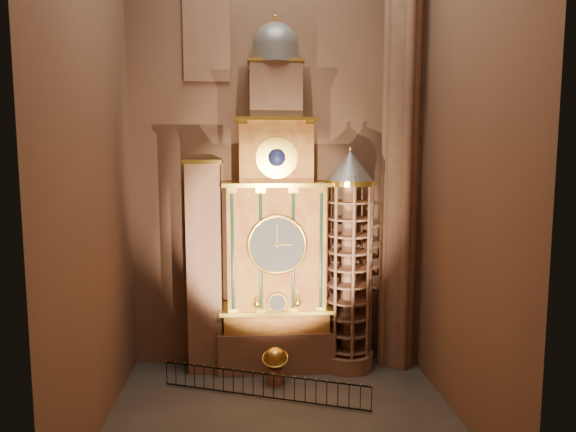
{
  "coord_description": "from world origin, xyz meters",
  "views": [
    {
      "loc": [
        -1.29,
        -19.29,
        10.42
      ],
      "look_at": [
        0.43,
        3.0,
        7.75
      ],
      "focal_mm": 32.0,
      "sensor_mm": 36.0,
      "label": 1
    }
  ],
  "objects": [
    {
      "name": "floor",
      "position": [
        0.0,
        0.0,
        0.0
      ],
      "size": [
        14.0,
        14.0,
        0.0
      ],
      "primitive_type": "plane",
      "color": "#383330",
      "rests_on": "ground"
    },
    {
      "name": "wall_left",
      "position": [
        -7.0,
        0.0,
        11.0
      ],
      "size": [
        0.0,
        22.0,
        22.0
      ],
      "primitive_type": "plane",
      "rotation": [
        1.57,
        0.0,
        1.57
      ],
      "color": "brown",
      "rests_on": "floor"
    },
    {
      "name": "celestial_globe",
      "position": [
        -0.15,
        3.05,
        1.05
      ],
      "size": [
        1.37,
        1.31,
        1.75
      ],
      "color": "#8C634C",
      "rests_on": "floor"
    },
    {
      "name": "gothic_pier",
      "position": [
        6.1,
        5.0,
        11.0
      ],
      "size": [
        2.04,
        2.04,
        22.0
      ],
      "color": "#8C634C",
      "rests_on": "floor"
    },
    {
      "name": "iron_railing",
      "position": [
        -0.73,
        1.69,
        0.59
      ],
      "size": [
        8.69,
        3.25,
        1.08
      ],
      "color": "black",
      "rests_on": "floor"
    },
    {
      "name": "wall_right",
      "position": [
        7.0,
        0.0,
        11.0
      ],
      "size": [
        0.0,
        22.0,
        22.0
      ],
      "primitive_type": "plane",
      "rotation": [
        1.57,
        0.0,
        -1.57
      ],
      "color": "brown",
      "rests_on": "floor"
    },
    {
      "name": "astronomical_clock",
      "position": [
        0.0,
        4.96,
        6.68
      ],
      "size": [
        5.6,
        2.41,
        16.7
      ],
      "color": "#8C634C",
      "rests_on": "floor"
    },
    {
      "name": "stained_glass_window",
      "position": [
        -3.2,
        5.92,
        16.5
      ],
      "size": [
        2.2,
        0.14,
        5.2
      ],
      "color": "navy",
      "rests_on": "wall_back"
    },
    {
      "name": "portrait_tower",
      "position": [
        -3.4,
        4.98,
        5.15
      ],
      "size": [
        1.8,
        1.6,
        10.2
      ],
      "color": "#8C634C",
      "rests_on": "floor"
    },
    {
      "name": "wall_back",
      "position": [
        0.0,
        6.0,
        11.0
      ],
      "size": [
        22.0,
        0.0,
        22.0
      ],
      "primitive_type": "plane",
      "rotation": [
        1.57,
        0.0,
        0.0
      ],
      "color": "brown",
      "rests_on": "floor"
    },
    {
      "name": "stair_turret",
      "position": [
        3.5,
        4.7,
        5.27
      ],
      "size": [
        2.5,
        2.5,
        10.8
      ],
      "color": "#8C634C",
      "rests_on": "floor"
    }
  ]
}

